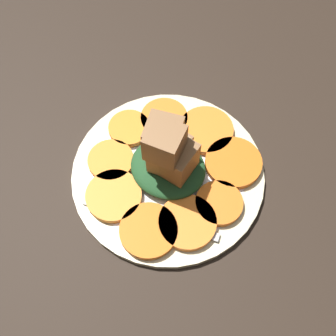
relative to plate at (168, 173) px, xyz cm
name	(u,v)px	position (x,y,z in cm)	size (l,w,h in cm)	color
table_slab	(168,178)	(0.00, 0.00, -1.52)	(120.00, 120.00, 2.00)	black
plate	(168,173)	(0.00, 0.00, 0.00)	(26.43, 26.43, 1.05)	beige
carrot_slice_0	(206,130)	(1.67, 8.21, 1.05)	(7.82, 7.82, 0.94)	orange
carrot_slice_1	(164,119)	(-4.54, 7.09, 1.05)	(6.81, 6.81, 0.94)	orange
carrot_slice_2	(129,128)	(-8.11, 3.18, 1.05)	(5.93, 5.93, 0.94)	orange
carrot_slice_3	(111,161)	(-7.57, -2.54, 1.05)	(6.34, 6.34, 0.94)	orange
carrot_slice_4	(114,196)	(-4.39, -6.82, 1.05)	(7.43, 7.43, 0.94)	orange
carrot_slice_5	(149,231)	(2.03, -8.78, 1.05)	(7.44, 7.44, 0.94)	orange
carrot_slice_6	(188,222)	(5.82, -5.41, 1.05)	(7.45, 7.45, 0.94)	orange
carrot_slice_7	(219,203)	(8.20, -1.09, 1.05)	(6.25, 6.25, 0.94)	orange
carrot_slice_8	(233,163)	(7.32, 5.30, 1.05)	(7.82, 7.82, 0.94)	orange
center_pile	(168,156)	(0.06, 0.00, 4.86)	(10.32, 9.28, 10.74)	#1E4723
fork	(148,216)	(0.85, -7.01, 0.78)	(18.19, 4.96, 0.40)	#B2B2B7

